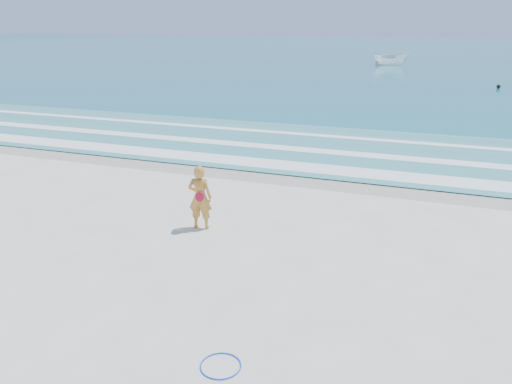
% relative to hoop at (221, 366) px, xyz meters
% --- Properties ---
extents(ground, '(400.00, 400.00, 0.00)m').
position_rel_hoop_xyz_m(ground, '(-2.44, 2.40, -0.01)').
color(ground, silver).
rests_on(ground, ground).
extents(wet_sand, '(400.00, 2.40, 0.00)m').
position_rel_hoop_xyz_m(wet_sand, '(-2.44, 11.40, -0.01)').
color(wet_sand, '#B2A893').
rests_on(wet_sand, ground).
extents(ocean, '(400.00, 190.00, 0.04)m').
position_rel_hoop_xyz_m(ocean, '(-2.44, 107.40, 0.01)').
color(ocean, '#19727F').
rests_on(ocean, ground).
extents(shallow, '(400.00, 10.00, 0.01)m').
position_rel_hoop_xyz_m(shallow, '(-2.44, 16.40, 0.03)').
color(shallow, '#59B7AD').
rests_on(shallow, ocean).
extents(foam_near, '(400.00, 1.40, 0.01)m').
position_rel_hoop_xyz_m(foam_near, '(-2.44, 12.70, 0.04)').
color(foam_near, white).
rests_on(foam_near, shallow).
extents(foam_mid, '(400.00, 0.90, 0.01)m').
position_rel_hoop_xyz_m(foam_mid, '(-2.44, 15.60, 0.04)').
color(foam_mid, white).
rests_on(foam_mid, shallow).
extents(foam_far, '(400.00, 0.60, 0.01)m').
position_rel_hoop_xyz_m(foam_far, '(-2.44, 18.90, 0.04)').
color(foam_far, white).
rests_on(foam_far, shallow).
extents(hoop, '(0.93, 0.93, 0.03)m').
position_rel_hoop_xyz_m(hoop, '(0.00, 0.00, 0.00)').
color(hoop, '#0D40F1').
rests_on(hoop, ground).
extents(boat, '(5.23, 3.19, 1.90)m').
position_rel_hoop_xyz_m(boat, '(-3.89, 66.87, 0.97)').
color(boat, white).
rests_on(boat, ocean).
extents(buoy, '(0.36, 0.36, 0.36)m').
position_rel_hoop_xyz_m(buoy, '(7.95, 43.95, 0.21)').
color(buoy, black).
rests_on(buoy, ocean).
extents(woman, '(0.76, 0.56, 1.90)m').
position_rel_hoop_xyz_m(woman, '(-3.09, 5.54, 0.94)').
color(woman, '#C4832E').
rests_on(woman, ground).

